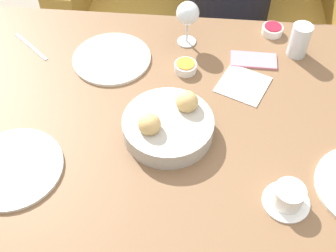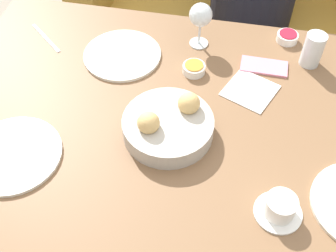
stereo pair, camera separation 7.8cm
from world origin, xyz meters
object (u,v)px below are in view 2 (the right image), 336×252
at_px(jam_bowl_berry, 287,37).
at_px(jam_bowl_honey, 194,68).
at_px(wine_glass, 201,16).
at_px(water_tumbler, 313,50).
at_px(cell_phone, 264,66).
at_px(fork_silver, 46,38).
at_px(plate_far_center, 122,55).
at_px(seated_person, 250,12).
at_px(plate_near_left, 13,155).
at_px(couch, 228,20).
at_px(napkin, 250,90).
at_px(bread_basket, 168,125).
at_px(coffee_cup, 280,208).

height_order(jam_bowl_berry, jam_bowl_honey, same).
bearing_deg(wine_glass, water_tumbler, -4.19).
bearing_deg(jam_bowl_honey, cell_phone, 16.77).
bearing_deg(jam_bowl_berry, fork_silver, -169.67).
distance_m(plate_far_center, cell_phone, 0.47).
relative_size(jam_bowl_berry, cell_phone, 0.48).
bearing_deg(cell_phone, plate_far_center, -175.60).
bearing_deg(water_tumbler, seated_person, 108.26).
bearing_deg(water_tumbler, plate_near_left, -145.66).
distance_m(plate_far_center, water_tumbler, 0.62).
xyz_separation_m(jam_bowl_honey, cell_phone, (0.22, 0.07, -0.01)).
bearing_deg(plate_near_left, plate_far_center, 68.23).
distance_m(couch, seated_person, 0.25).
xyz_separation_m(plate_near_left, jam_bowl_honey, (0.43, 0.42, 0.01)).
relative_size(seated_person, fork_silver, 7.92).
bearing_deg(couch, cell_phone, -78.79).
distance_m(wine_glass, cell_phone, 0.26).
xyz_separation_m(jam_bowl_honey, napkin, (0.18, -0.05, -0.01)).
bearing_deg(bread_basket, jam_bowl_berry, 56.22).
bearing_deg(coffee_cup, napkin, 103.33).
bearing_deg(coffee_cup, cell_phone, 96.57).
relative_size(plate_far_center, water_tumbler, 2.29).
xyz_separation_m(jam_bowl_berry, jam_bowl_honey, (-0.29, -0.22, 0.00)).
bearing_deg(jam_bowl_honey, bread_basket, -96.90).
relative_size(couch, plate_near_left, 5.40).
distance_m(wine_glass, jam_bowl_honey, 0.17).
bearing_deg(napkin, plate_near_left, -148.58).
distance_m(bread_basket, plate_near_left, 0.43).
height_order(couch, cell_phone, couch).
height_order(bread_basket, napkin, bread_basket).
xyz_separation_m(wine_glass, cell_phone, (0.23, -0.08, -0.11)).
xyz_separation_m(seated_person, jam_bowl_honey, (-0.16, -0.72, 0.25)).
height_order(plate_near_left, jam_bowl_berry, jam_bowl_berry).
relative_size(plate_far_center, coffee_cup, 2.17).
relative_size(seated_person, bread_basket, 4.67).
bearing_deg(coffee_cup, jam_bowl_berry, 89.23).
distance_m(seated_person, wine_glass, 0.69).
bearing_deg(jam_bowl_honey, jam_bowl_berry, 37.09).
bearing_deg(bread_basket, coffee_cup, -32.24).
bearing_deg(fork_silver, wine_glass, 7.95).
relative_size(wine_glass, cell_phone, 1.03).
height_order(couch, water_tumbler, couch).
bearing_deg(water_tumbler, bread_basket, -136.26).
bearing_deg(napkin, seated_person, 91.46).
bearing_deg(bread_basket, napkin, 44.42).
distance_m(seated_person, coffee_cup, 1.21).
distance_m(jam_bowl_berry, jam_bowl_honey, 0.36).
bearing_deg(coffee_cup, water_tumbler, 81.87).
bearing_deg(plate_near_left, coffee_cup, -2.84).
distance_m(water_tumbler, jam_bowl_honey, 0.38).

